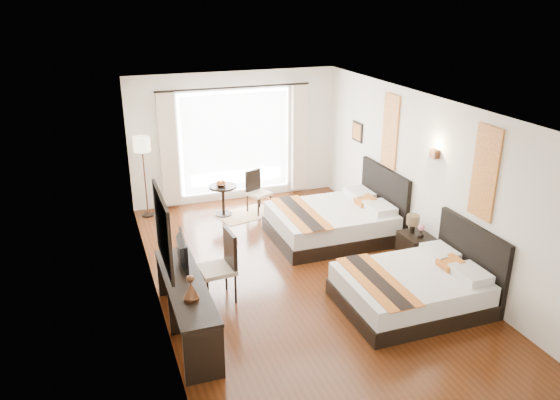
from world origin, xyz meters
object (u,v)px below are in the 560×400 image
object	(u,v)px
bed_near	(416,287)
fruit_bowl	(221,185)
vase	(420,236)
floor_lamp	(142,149)
desk_chair	(219,280)
nightstand	(415,249)
table_lamp	(413,221)
side_table	(223,200)
bed_far	(335,221)
television	(178,251)
console_desk	(187,308)
window_chair	(258,200)

from	to	relation	value
bed_near	fruit_bowl	size ratio (longest dim) A/B	8.70
vase	floor_lamp	xyz separation A→B (m)	(-3.99, 3.79, 0.85)
desk_chair	nightstand	bearing A→B (deg)	175.23
table_lamp	desk_chair	distance (m)	3.40
side_table	fruit_bowl	size ratio (longest dim) A/B	2.73
bed_near	desk_chair	world-z (taller)	bed_near
vase	fruit_bowl	size ratio (longest dim) A/B	0.52
nightstand	floor_lamp	bearing A→B (deg)	137.38
bed_far	side_table	xyz separation A→B (m)	(-1.71, 1.75, -0.00)
bed_near	television	xyz separation A→B (m)	(-3.25, 1.01, 0.66)
console_desk	window_chair	world-z (taller)	window_chair
vase	side_table	world-z (taller)	side_table
bed_near	side_table	world-z (taller)	bed_near
floor_lamp	side_table	size ratio (longest dim) A/B	2.60
bed_far	window_chair	bearing A→B (deg)	120.28
bed_far	floor_lamp	distance (m)	4.05
bed_near	floor_lamp	bearing A→B (deg)	124.16
bed_near	window_chair	size ratio (longest dim) A/B	2.32
bed_near	television	size ratio (longest dim) A/B	2.87
bed_near	bed_far	size ratio (longest dim) A/B	0.92
fruit_bowl	vase	bearing A→B (deg)	-52.12
bed_far	table_lamp	bearing A→B (deg)	-59.17
television	floor_lamp	world-z (taller)	floor_lamp
console_desk	television	bearing A→B (deg)	87.92
side_table	floor_lamp	bearing A→B (deg)	161.73
nightstand	table_lamp	xyz separation A→B (m)	(-0.02, 0.12, 0.47)
bed_far	nightstand	xyz separation A→B (m)	(0.81, -1.44, -0.06)
desk_chair	fruit_bowl	size ratio (longest dim) A/B	4.56
vase	side_table	distance (m)	4.16
floor_lamp	side_table	xyz separation A→B (m)	(1.48, -0.49, -1.09)
table_lamp	fruit_bowl	world-z (taller)	table_lamp
desk_chair	side_table	bearing A→B (deg)	-110.01
console_desk	side_table	world-z (taller)	console_desk
floor_lamp	bed_far	bearing A→B (deg)	-35.08
vase	fruit_bowl	distance (m)	4.16
console_desk	table_lamp	bearing A→B (deg)	11.34
floor_lamp	vase	bearing A→B (deg)	-43.54
fruit_bowl	side_table	bearing A→B (deg)	33.41
vase	desk_chair	size ratio (longest dim) A/B	0.11
desk_chair	window_chair	bearing A→B (deg)	-121.95
table_lamp	vase	world-z (taller)	table_lamp
television	floor_lamp	size ratio (longest dim) A/B	0.43
bed_far	desk_chair	world-z (taller)	bed_far
console_desk	floor_lamp	distance (m)	4.48
bed_far	table_lamp	world-z (taller)	bed_far
vase	fruit_bowl	world-z (taller)	fruit_bowl
bed_far	nightstand	distance (m)	1.65
bed_near	floor_lamp	world-z (taller)	floor_lamp
bed_near	window_chair	world-z (taller)	bed_near
vase	television	world-z (taller)	television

